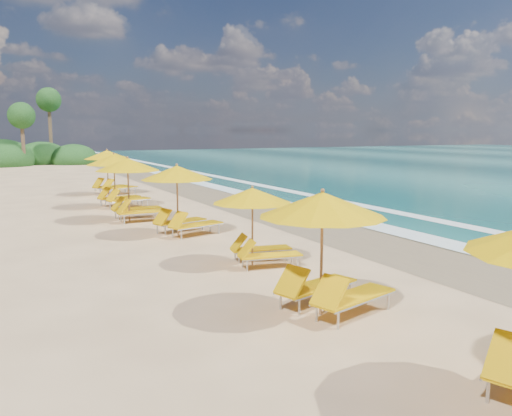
% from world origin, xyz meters
% --- Properties ---
extents(ground, '(160.00, 160.00, 0.00)m').
position_xyz_m(ground, '(0.00, 0.00, 0.00)').
color(ground, '#DAB180').
rests_on(ground, ground).
extents(wet_sand, '(4.00, 160.00, 0.01)m').
position_xyz_m(wet_sand, '(4.00, 0.00, 0.01)').
color(wet_sand, '#8C7B53').
rests_on(wet_sand, ground).
extents(surf_foam, '(4.00, 160.00, 0.01)m').
position_xyz_m(surf_foam, '(6.70, 0.00, 0.03)').
color(surf_foam, white).
rests_on(surf_foam, ground).
extents(station_2, '(3.09, 3.00, 2.47)m').
position_xyz_m(station_2, '(-1.46, -5.97, 1.39)').
color(station_2, olive).
rests_on(station_2, ground).
extents(station_3, '(2.56, 2.44, 2.13)m').
position_xyz_m(station_3, '(-0.96, -2.02, 1.19)').
color(station_3, olive).
rests_on(station_3, ground).
extents(station_4, '(3.07, 2.97, 2.45)m').
position_xyz_m(station_4, '(-1.41, 2.80, 1.37)').
color(station_4, olive).
rests_on(station_4, ground).
extents(station_5, '(2.73, 2.52, 2.55)m').
position_xyz_m(station_5, '(-2.17, 6.46, 1.43)').
color(station_5, olive).
rests_on(station_5, ground).
extents(station_6, '(3.10, 2.98, 2.54)m').
position_xyz_m(station_6, '(-1.87, 10.44, 1.42)').
color(station_6, olive).
rests_on(station_6, ground).
extents(station_7, '(3.27, 3.22, 2.54)m').
position_xyz_m(station_7, '(-1.14, 15.69, 1.42)').
color(station_7, olive).
rests_on(station_7, ground).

